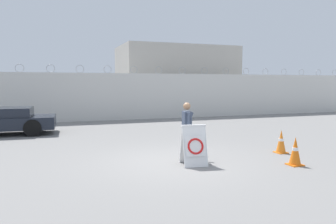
{
  "coord_description": "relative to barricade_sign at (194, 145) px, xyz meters",
  "views": [
    {
      "loc": [
        -3.26,
        -8.54,
        2.22
      ],
      "look_at": [
        0.41,
        1.64,
        1.27
      ],
      "focal_mm": 35.0,
      "sensor_mm": 36.0,
      "label": 1
    }
  ],
  "objects": [
    {
      "name": "barricade_sign",
      "position": [
        0.0,
        0.0,
        0.0
      ],
      "size": [
        0.74,
        0.76,
        1.1
      ],
      "rotation": [
        0.0,
        0.0,
        -0.16
      ],
      "color": "white",
      "rests_on": "ground_plane"
    },
    {
      "name": "ground_plane",
      "position": [
        -0.36,
        0.55,
        -0.55
      ],
      "size": [
        90.0,
        90.0,
        0.0
      ],
      "primitive_type": "plane",
      "color": "gray"
    },
    {
      "name": "perimeter_wall",
      "position": [
        -0.36,
        11.7,
        0.87
      ],
      "size": [
        36.0,
        0.3,
        3.29
      ],
      "color": "silver",
      "rests_on": "ground_plane"
    },
    {
      "name": "security_guard",
      "position": [
        0.1,
        0.73,
        0.37
      ],
      "size": [
        0.47,
        0.61,
        1.67
      ],
      "rotation": [
        0.0,
        0.0,
        1.38
      ],
      "color": "black",
      "rests_on": "ground_plane"
    },
    {
      "name": "parked_car_front_coupe",
      "position": [
        -5.67,
        7.62,
        0.06
      ],
      "size": [
        4.66,
        2.14,
        1.17
      ],
      "rotation": [
        0.0,
        0.0,
        3.08
      ],
      "color": "black",
      "rests_on": "ground_plane"
    },
    {
      "name": "traffic_cone_mid",
      "position": [
        2.58,
        -0.94,
        -0.16
      ],
      "size": [
        0.37,
        0.37,
        0.78
      ],
      "color": "orange",
      "rests_on": "ground_plane"
    },
    {
      "name": "traffic_cone_near",
      "position": [
        3.27,
        0.49,
        -0.18
      ],
      "size": [
        0.36,
        0.36,
        0.74
      ],
      "color": "orange",
      "rests_on": "ground_plane"
    },
    {
      "name": "building_block",
      "position": [
        5.8,
        16.25,
        1.98
      ],
      "size": [
        8.77,
        5.11,
        5.06
      ],
      "color": "#B2ADA3",
      "rests_on": "ground_plane"
    }
  ]
}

